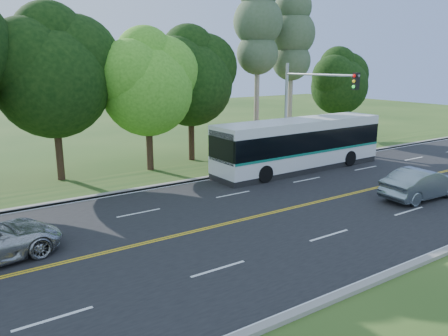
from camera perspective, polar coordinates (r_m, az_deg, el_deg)
ground at (r=21.54m, az=7.66°, el=-5.52°), size 120.00×120.00×0.00m
road at (r=21.54m, az=7.66°, el=-5.50°), size 60.00×14.00×0.02m
curb_north at (r=27.05m, az=-2.33°, el=-1.28°), size 60.00×0.30×0.15m
curb_south at (r=17.22m, az=23.81°, el=-11.37°), size 60.00×0.30×0.15m
grass_verge at (r=28.61m, az=-4.26°, el=-0.54°), size 60.00×4.00×0.10m
lane_markings at (r=21.48m, az=7.47°, el=-5.51°), size 57.60×13.82×0.00m
tree_row at (r=28.61m, az=-16.96°, el=12.45°), size 44.70×9.10×13.84m
bougainvillea_hedge at (r=31.86m, az=7.81°, el=2.06°), size 9.50×2.25×1.50m
traffic_signal at (r=28.85m, az=10.66°, el=8.70°), size 0.42×6.10×7.00m
transit_bus at (r=29.52m, az=9.85°, el=2.97°), size 12.87×3.09×3.35m
sedan at (r=25.20m, az=24.43°, el=-1.87°), size 4.94×1.92×1.61m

